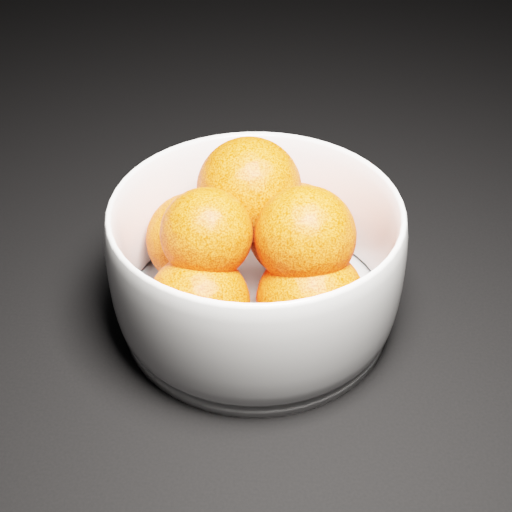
{
  "coord_description": "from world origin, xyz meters",
  "views": [
    {
      "loc": [
        0.28,
        -0.57,
        0.38
      ],
      "look_at": [
        0.25,
        -0.17,
        0.06
      ],
      "focal_mm": 50.0,
      "sensor_mm": 36.0,
      "label": 1
    }
  ],
  "objects": [
    {
      "name": "bowl",
      "position": [
        0.25,
        -0.17,
        0.05
      ],
      "size": [
        0.21,
        0.21,
        0.1
      ],
      "rotation": [
        0.0,
        0.0,
        0.37
      ],
      "color": "silver",
      "rests_on": "ground"
    },
    {
      "name": "orange_pile",
      "position": [
        0.25,
        -0.17,
        0.06
      ],
      "size": [
        0.16,
        0.16,
        0.12
      ],
      "color": "#FF450D",
      "rests_on": "bowl"
    },
    {
      "name": "ground",
      "position": [
        0.0,
        0.0,
        0.0
      ],
      "size": [
        3.0,
        3.0,
        0.0
      ],
      "primitive_type": "cube",
      "color": "black",
      "rests_on": "ground"
    }
  ]
}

